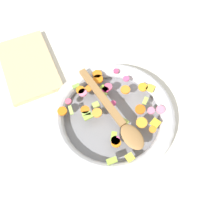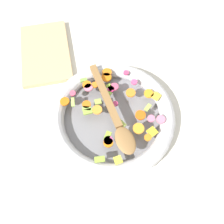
# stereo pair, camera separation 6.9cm
# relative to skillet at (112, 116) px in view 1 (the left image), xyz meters

# --- Properties ---
(ground_plane) EXTENTS (4.00, 4.00, 0.00)m
(ground_plane) POSITION_rel_skillet_xyz_m (0.00, 0.00, -0.02)
(ground_plane) COLOR silver
(skillet) EXTENTS (0.41, 0.41, 0.05)m
(skillet) POSITION_rel_skillet_xyz_m (0.00, 0.00, 0.00)
(skillet) COLOR slate
(skillet) RESTS_ON ground_plane
(chopped_vegetables) EXTENTS (0.34, 0.33, 0.01)m
(chopped_vegetables) POSITION_rel_skillet_xyz_m (-0.02, 0.01, 0.03)
(chopped_vegetables) COLOR orange
(chopped_vegetables) RESTS_ON skillet
(wooden_spoon) EXTENTS (0.34, 0.09, 0.01)m
(wooden_spoon) POSITION_rel_skillet_xyz_m (0.02, 0.00, 0.04)
(wooden_spoon) COLOR olive
(wooden_spoon) RESTS_ON chopped_vegetables
(cutting_board) EXTENTS (0.30, 0.18, 0.02)m
(cutting_board) POSITION_rel_skillet_xyz_m (-0.33, -0.20, -0.01)
(cutting_board) COLOR tan
(cutting_board) RESTS_ON ground_plane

